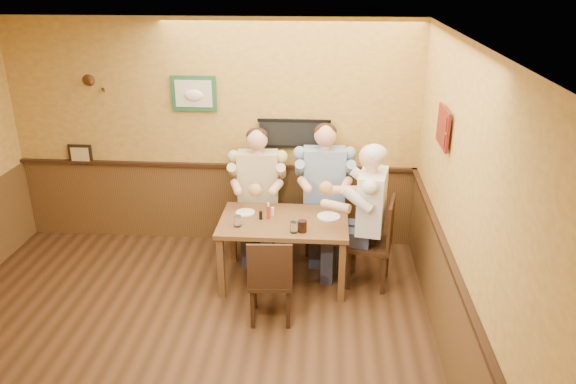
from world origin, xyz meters
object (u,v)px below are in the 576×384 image
at_px(chair_near_side, 271,277).
at_px(hot_sauce_bottle, 268,211).
at_px(chair_right_end, 369,242).
at_px(water_glass_left, 238,221).
at_px(dining_table, 284,227).
at_px(diner_white_elder, 371,224).
at_px(cola_tumbler, 302,226).
at_px(salt_shaker, 273,211).
at_px(pepper_shaker, 261,215).
at_px(diner_blue_polo, 324,195).
at_px(diner_tan_shirt, 258,197).
at_px(water_glass_mid, 294,227).
at_px(chair_back_left, 259,213).
at_px(chair_back_right, 323,212).

height_order(chair_near_side, hot_sauce_bottle, chair_near_side).
xyz_separation_m(chair_right_end, water_glass_left, (-1.42, -0.20, 0.30)).
bearing_deg(chair_right_end, dining_table, -79.00).
distance_m(diner_white_elder, cola_tumbler, 0.78).
height_order(salt_shaker, pepper_shaker, same).
distance_m(chair_near_side, pepper_shaker, 0.84).
height_order(dining_table, diner_white_elder, diner_white_elder).
bearing_deg(diner_blue_polo, chair_near_side, -111.12).
bearing_deg(diner_tan_shirt, water_glass_left, -100.06).
bearing_deg(water_glass_mid, chair_near_side, -114.20).
distance_m(dining_table, diner_blue_polo, 0.89).
distance_m(chair_back_left, diner_white_elder, 1.51).
relative_size(chair_right_end, diner_tan_shirt, 0.72).
bearing_deg(chair_back_right, water_glass_left, -135.94).
distance_m(chair_back_right, pepper_shaker, 1.07).
xyz_separation_m(cola_tumbler, hot_sauce_bottle, (-0.39, 0.30, 0.02)).
distance_m(water_glass_mid, salt_shaker, 0.49).
xyz_separation_m(chair_back_right, chair_near_side, (-0.50, -1.52, -0.05)).
bearing_deg(cola_tumbler, chair_right_end, 21.21).
distance_m(diner_tan_shirt, diner_white_elder, 1.49).
distance_m(diner_tan_shirt, hot_sauce_bottle, 0.73).
height_order(diner_tan_shirt, diner_white_elder, diner_white_elder).
xyz_separation_m(chair_back_right, diner_blue_polo, (0.00, 0.00, 0.22)).
bearing_deg(hot_sauce_bottle, water_glass_left, -143.67).
relative_size(chair_back_right, chair_near_side, 1.10).
height_order(water_glass_mid, hot_sauce_bottle, hot_sauce_bottle).
xyz_separation_m(chair_back_right, diner_white_elder, (0.52, -0.77, 0.22)).
height_order(dining_table, diner_blue_polo, diner_blue_polo).
bearing_deg(diner_white_elder, pepper_shaker, -79.01).
xyz_separation_m(chair_back_left, chair_back_right, (0.79, 0.06, 0.02)).
bearing_deg(chair_right_end, water_glass_left, -71.14).
bearing_deg(diner_white_elder, water_glass_mid, -58.52).
height_order(chair_near_side, salt_shaker, chair_near_side).
bearing_deg(chair_right_end, chair_back_left, -107.74).
relative_size(cola_tumbler, salt_shaker, 1.32).
xyz_separation_m(dining_table, chair_right_end, (0.94, 0.00, -0.15)).
relative_size(diner_tan_shirt, diner_blue_polo, 0.97).
bearing_deg(chair_back_left, diner_tan_shirt, 0.00).
xyz_separation_m(chair_back_left, chair_right_end, (1.31, -0.71, 0.02)).
distance_m(cola_tumbler, hot_sauce_bottle, 0.49).
bearing_deg(pepper_shaker, chair_near_side, -76.30).
distance_m(cola_tumbler, pepper_shaker, 0.55).
xyz_separation_m(chair_right_end, chair_near_side, (-1.01, -0.75, -0.05)).
relative_size(chair_back_right, cola_tumbler, 8.27).
relative_size(water_glass_mid, cola_tumbler, 0.97).
bearing_deg(salt_shaker, hot_sauce_bottle, -114.85).
bearing_deg(chair_near_side, chair_back_right, -111.62).
distance_m(water_glass_left, hot_sauce_bottle, 0.38).
bearing_deg(chair_right_end, diner_white_elder, 180.00).
distance_m(chair_back_right, diner_tan_shirt, 0.82).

